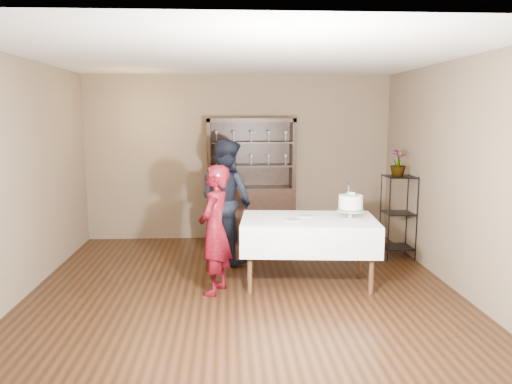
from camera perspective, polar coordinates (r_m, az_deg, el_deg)
floor at (r=6.10m, az=-1.43°, el=-10.87°), size 5.00×5.00×0.00m
ceiling at (r=5.78m, az=-1.54°, el=15.23°), size 5.00×5.00×0.00m
back_wall at (r=8.27m, az=-2.03°, el=3.93°), size 5.00×0.02×2.70m
wall_left at (r=6.23m, az=-25.13°, el=1.48°), size 0.02×5.00×2.70m
wall_right at (r=6.37m, az=21.62°, el=1.85°), size 0.02×5.00×2.70m
china_hutch at (r=8.12m, az=-0.56°, el=-1.04°), size 1.40×0.48×2.00m
plant_etagere at (r=7.49m, az=15.95°, el=-2.32°), size 0.42×0.42×1.20m
cake_table at (r=6.13m, az=6.01°, el=-4.76°), size 1.70×1.14×0.81m
woman at (r=5.76m, az=-4.74°, el=-4.33°), size 0.52×0.63×1.50m
man at (r=6.99m, az=-3.44°, el=-1.01°), size 1.05×1.06×1.73m
cake at (r=6.14m, az=10.76°, el=-1.34°), size 0.37×0.37×0.45m
plate_near at (r=5.94m, az=4.29°, el=-3.21°), size 0.22×0.22×0.01m
plate_far at (r=6.18m, az=5.66°, el=-2.75°), size 0.18×0.18×0.01m
potted_plant at (r=7.34m, az=15.93°, el=3.18°), size 0.28×0.28×0.38m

